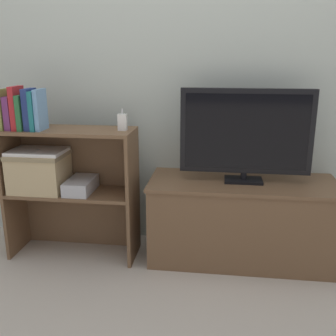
# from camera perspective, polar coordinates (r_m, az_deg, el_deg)

# --- Properties ---
(ground_plane) EXTENTS (16.00, 16.00, 0.00)m
(ground_plane) POSITION_cam_1_polar(r_m,az_deg,el_deg) (2.37, -0.49, -14.69)
(ground_plane) COLOR #BCB2A3
(wall_back) EXTENTS (10.00, 0.05, 2.40)m
(wall_back) POSITION_cam_1_polar(r_m,az_deg,el_deg) (2.51, 1.01, 15.75)
(wall_back) COLOR #B2BCB2
(wall_back) RESTS_ON ground_plane
(tv_stand) EXTENTS (1.11, 0.46, 0.50)m
(tv_stand) POSITION_cam_1_polar(r_m,az_deg,el_deg) (2.44, 10.55, -7.47)
(tv_stand) COLOR brown
(tv_stand) RESTS_ON ground_plane
(tv) EXTENTS (0.75, 0.14, 0.54)m
(tv) POSITION_cam_1_polar(r_m,az_deg,el_deg) (2.28, 11.24, 4.95)
(tv) COLOR black
(tv) RESTS_ON tv_stand
(bookshelf_lower_tier) EXTENTS (0.78, 0.30, 0.42)m
(bookshelf_lower_tier) POSITION_cam_1_polar(r_m,az_deg,el_deg) (2.57, -13.09, -6.01)
(bookshelf_lower_tier) COLOR brown
(bookshelf_lower_tier) RESTS_ON ground_plane
(bookshelf_upper_tier) EXTENTS (0.78, 0.30, 0.38)m
(bookshelf_upper_tier) POSITION_cam_1_polar(r_m,az_deg,el_deg) (2.45, -13.69, 2.62)
(bookshelf_upper_tier) COLOR brown
(bookshelf_upper_tier) RESTS_ON bookshelf_lower_tier
(book_olive) EXTENTS (0.02, 0.14, 0.23)m
(book_olive) POSITION_cam_1_polar(r_m,az_deg,el_deg) (2.47, -22.58, 7.88)
(book_olive) COLOR olive
(book_olive) RESTS_ON bookshelf_upper_tier
(book_plum) EXTENTS (0.04, 0.13, 0.19)m
(book_plum) POSITION_cam_1_polar(r_m,az_deg,el_deg) (2.45, -21.80, 7.43)
(book_plum) COLOR #6B2D66
(book_plum) RESTS_ON bookshelf_upper_tier
(book_crimson) EXTENTS (0.03, 0.13, 0.25)m
(book_crimson) POSITION_cam_1_polar(r_m,az_deg,el_deg) (2.43, -21.03, 8.11)
(book_crimson) COLOR #B22328
(book_crimson) RESTS_ON bookshelf_upper_tier
(book_forest) EXTENTS (0.03, 0.15, 0.20)m
(book_forest) POSITION_cam_1_polar(r_m,az_deg,el_deg) (2.42, -20.23, 7.59)
(book_forest) COLOR #286638
(book_forest) RESTS_ON bookshelf_upper_tier
(book_navy) EXTENTS (0.04, 0.12, 0.24)m
(book_navy) POSITION_cam_1_polar(r_m,az_deg,el_deg) (2.39, -19.40, 8.03)
(book_navy) COLOR navy
(book_navy) RESTS_ON bookshelf_upper_tier
(book_teal) EXTENTS (0.02, 0.15, 0.22)m
(book_teal) POSITION_cam_1_polar(r_m,az_deg,el_deg) (2.38, -18.60, 7.90)
(book_teal) COLOR #1E7075
(book_teal) RESTS_ON bookshelf_upper_tier
(book_skyblue) EXTENTS (0.03, 0.13, 0.23)m
(book_skyblue) POSITION_cam_1_polar(r_m,az_deg,el_deg) (2.37, -18.01, 8.04)
(book_skyblue) COLOR #709ECC
(book_skyblue) RESTS_ON bookshelf_upper_tier
(baby_monitor) EXTENTS (0.05, 0.04, 0.12)m
(baby_monitor) POSITION_cam_1_polar(r_m,az_deg,el_deg) (2.27, -6.63, 6.63)
(baby_monitor) COLOR white
(baby_monitor) RESTS_ON bookshelf_upper_tier
(storage_basket_left) EXTENTS (0.32, 0.26, 0.23)m
(storage_basket_left) POSITION_cam_1_polar(r_m,az_deg,el_deg) (2.50, -18.17, -0.28)
(storage_basket_left) COLOR tan
(storage_basket_left) RESTS_ON bookshelf_lower_tier
(laptop) EXTENTS (0.32, 0.23, 0.02)m
(laptop) POSITION_cam_1_polar(r_m,az_deg,el_deg) (2.47, -18.40, 2.32)
(laptop) COLOR white
(laptop) RESTS_ON storage_basket_left
(magazine_stack) EXTENTS (0.15, 0.26, 0.08)m
(magazine_stack) POSITION_cam_1_polar(r_m,az_deg,el_deg) (2.43, -12.53, -2.47)
(magazine_stack) COLOR #B2B2B7
(magazine_stack) RESTS_ON bookshelf_lower_tier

